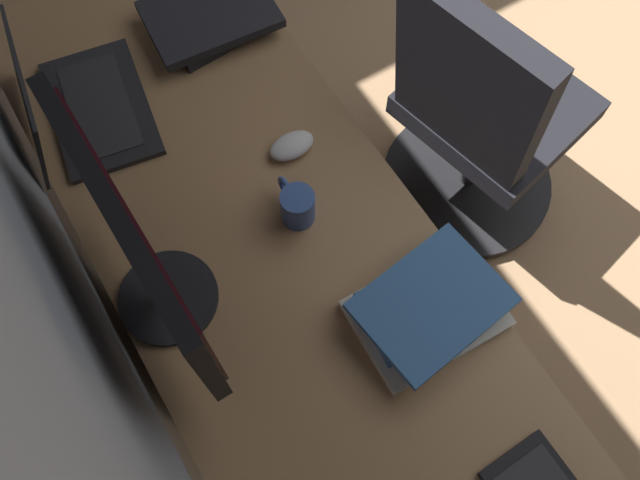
# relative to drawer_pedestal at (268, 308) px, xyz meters

# --- Properties ---
(desk) EXTENTS (2.23, 0.65, 0.73)m
(desk) POSITION_rel_drawer_pedestal_xyz_m (-0.13, -0.03, 0.32)
(desk) COLOR #936D47
(desk) RESTS_ON ground
(drawer_pedestal) EXTENTS (0.40, 0.51, 0.69)m
(drawer_pedestal) POSITION_rel_drawer_pedestal_xyz_m (0.00, 0.00, 0.00)
(drawer_pedestal) COLOR #936D47
(drawer_pedestal) RESTS_ON ground
(monitor_primary) EXTENTS (0.52, 0.20, 0.43)m
(monitor_primary) POSITION_rel_drawer_pedestal_xyz_m (-0.00, 0.19, 0.63)
(monitor_primary) COLOR black
(monitor_primary) RESTS_ON desk
(laptop_leftmost) EXTENTS (0.37, 0.31, 0.21)m
(laptop_leftmost) POSITION_rel_drawer_pedestal_xyz_m (0.50, 0.18, 0.43)
(laptop_leftmost) COLOR black
(laptop_leftmost) RESTS_ON desk
(mouse_main) EXTENTS (0.06, 0.10, 0.03)m
(mouse_main) POSITION_rel_drawer_pedestal_xyz_m (0.17, -0.19, 0.40)
(mouse_main) COLOR silver
(mouse_main) RESTS_ON desk
(book_stack_near) EXTENTS (0.24, 0.30, 0.07)m
(book_stack_near) POSITION_rel_drawer_pedestal_xyz_m (-0.30, -0.22, 0.42)
(book_stack_near) COLOR beige
(book_stack_near) RESTS_ON desk
(book_stack_far) EXTENTS (0.24, 0.32, 0.06)m
(book_stack_far) POSITION_rel_drawer_pedestal_xyz_m (0.57, -0.20, 0.41)
(book_stack_far) COLOR black
(book_stack_far) RESTS_ON desk
(coffee_mug) EXTENTS (0.11, 0.07, 0.09)m
(coffee_mug) POSITION_rel_drawer_pedestal_xyz_m (0.02, -0.12, 0.43)
(coffee_mug) COLOR #335193
(coffee_mug) RESTS_ON desk
(office_chair) EXTENTS (0.56, 0.59, 0.97)m
(office_chair) POSITION_rel_drawer_pedestal_xyz_m (0.12, -0.75, 0.11)
(office_chair) COLOR black
(office_chair) RESTS_ON ground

